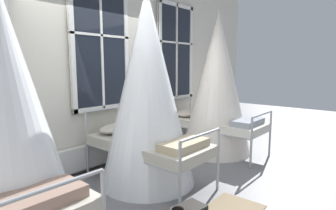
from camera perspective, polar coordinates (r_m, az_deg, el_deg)
ground at (r=4.15m, az=-4.16°, el=-15.41°), size 17.51×17.51×0.00m
back_wall_with_windows at (r=4.67m, az=-14.32°, el=9.05°), size 9.42×0.10×3.50m
window_bank at (r=4.59m, az=-13.22°, el=2.14°), size 4.85×0.10×2.85m
cot_first at (r=2.83m, az=-31.34°, el=-1.51°), size 1.34×1.84×2.57m
cot_second at (r=3.83m, az=-4.31°, el=2.79°), size 1.34×1.84×2.69m
cot_third at (r=5.30m, az=10.01°, el=3.97°), size 1.34×1.84×2.65m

